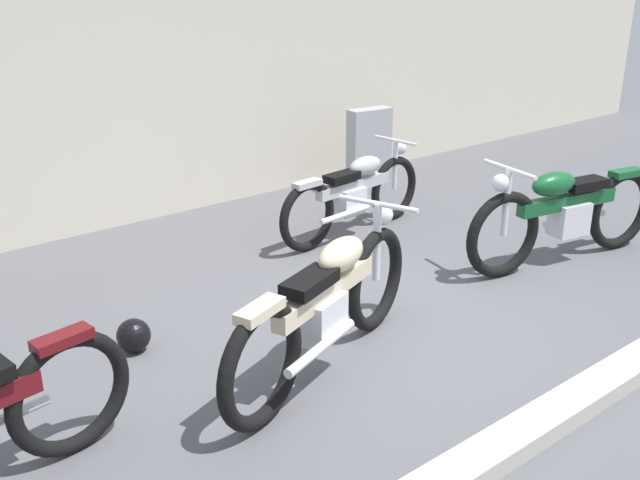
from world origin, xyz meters
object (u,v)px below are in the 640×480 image
(helmet, at_px, (134,335))
(motorcycle_cream, at_px, (327,304))
(motorcycle_green, at_px, (564,213))
(motorcycle_silver, at_px, (355,194))
(stone_marker, at_px, (369,150))

(helmet, bearing_deg, motorcycle_cream, -48.35)
(helmet, xyz_separation_m, motorcycle_green, (3.77, -0.93, 0.36))
(helmet, relative_size, motorcycle_green, 0.11)
(motorcycle_silver, height_order, motorcycle_cream, motorcycle_cream)
(motorcycle_cream, bearing_deg, stone_marker, 23.95)
(stone_marker, relative_size, helmet, 4.10)
(motorcycle_silver, bearing_deg, helmet, -169.84)
(helmet, xyz_separation_m, motorcycle_cream, (0.92, -1.04, 0.36))
(stone_marker, height_order, motorcycle_silver, stone_marker)
(stone_marker, xyz_separation_m, motorcycle_silver, (-1.11, -1.01, -0.07))
(helmet, distance_m, motorcycle_cream, 1.44)
(stone_marker, bearing_deg, motorcycle_silver, -137.74)
(stone_marker, relative_size, motorcycle_green, 0.45)
(motorcycle_silver, bearing_deg, stone_marker, 36.26)
(stone_marker, distance_m, helmet, 4.32)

